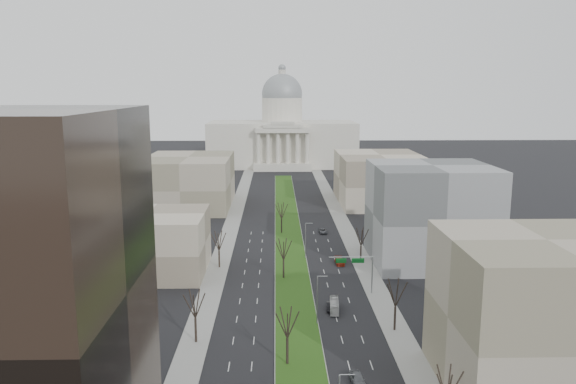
{
  "coord_description": "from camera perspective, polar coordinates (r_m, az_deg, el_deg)",
  "views": [
    {
      "loc": [
        -3.69,
        -40.5,
        42.1
      ],
      "look_at": [
        -0.26,
        113.17,
        13.66
      ],
      "focal_mm": 35.0,
      "sensor_mm": 36.0,
      "label": 1
    }
  ],
  "objects": [
    {
      "name": "tree_left_mid",
      "position": [
        96.16,
        -9.44,
        -11.07
      ],
      "size": [
        5.4,
        5.4,
        9.72
      ],
      "color": "black",
      "rests_on": "ground"
    },
    {
      "name": "building_tan_right",
      "position": [
        87.01,
        24.28,
        -11.43
      ],
      "size": [
        26.0,
        24.0,
        22.0
      ],
      "primitive_type": "cube",
      "color": "gray",
      "rests_on": "ground"
    },
    {
      "name": "car_grey_far",
      "position": [
        166.23,
        3.56,
        -3.98
      ],
      "size": [
        2.37,
        4.63,
        1.25
      ],
      "primitive_type": "imported",
      "rotation": [
        0.0,
        0.0,
        0.07
      ],
      "color": "#505258",
      "rests_on": "ground"
    },
    {
      "name": "sidewalk_left",
      "position": [
        142.54,
        -6.83,
        -6.74
      ],
      "size": [
        5.0,
        330.0,
        0.15
      ],
      "primitive_type": "cube",
      "color": "gray",
      "rests_on": "ground"
    },
    {
      "name": "ground",
      "position": [
        165.97,
        0.04,
        -4.21
      ],
      "size": [
        600.0,
        600.0,
        0.0
      ],
      "primitive_type": "plane",
      "color": "black",
      "rests_on": "ground"
    },
    {
      "name": "streetlamp_median_c",
      "position": [
        140.74,
        1.81,
        -4.89
      ],
      "size": [
        1.9,
        0.2,
        9.16
      ],
      "color": "gray",
      "rests_on": "ground"
    },
    {
      "name": "mast_arm_signs",
      "position": [
        117.51,
        7.25,
        -7.44
      ],
      "size": [
        9.12,
        0.24,
        8.09
      ],
      "color": "gray",
      "rests_on": "ground"
    },
    {
      "name": "tree_median_b",
      "position": [
        125.52,
        -0.46,
        -5.75
      ],
      "size": [
        5.4,
        5.4,
        9.72
      ],
      "color": "black",
      "rests_on": "ground"
    },
    {
      "name": "building_grey_right",
      "position": [
        141.01,
        14.27,
        -2.17
      ],
      "size": [
        28.0,
        26.0,
        24.0
      ],
      "primitive_type": "cube",
      "color": "slate",
      "rests_on": "ground"
    },
    {
      "name": "capitol",
      "position": [
        311.18,
        -0.6,
        5.73
      ],
      "size": [
        80.0,
        46.0,
        55.0
      ],
      "color": "beige",
      "rests_on": "ground"
    },
    {
      "name": "tree_median_c",
      "position": [
        164.31,
        -0.66,
        -1.85
      ],
      "size": [
        5.4,
        5.4,
        9.72
      ],
      "color": "black",
      "rests_on": "ground"
    },
    {
      "name": "tree_right_mid",
      "position": [
        101.07,
        10.9,
        -9.94
      ],
      "size": [
        5.52,
        5.52,
        9.94
      ],
      "color": "black",
      "rests_on": "ground"
    },
    {
      "name": "building_beige_left",
      "position": [
        133.57,
        -13.96,
        -5.07
      ],
      "size": [
        26.0,
        22.0,
        14.0
      ],
      "primitive_type": "cube",
      "color": "gray",
      "rests_on": "ground"
    },
    {
      "name": "tree_right_near",
      "position": [
        74.82,
        15.92,
        -18.2
      ],
      "size": [
        5.16,
        5.16,
        9.29
      ],
      "color": "black",
      "rests_on": "ground"
    },
    {
      "name": "sidewalk_right",
      "position": [
        143.45,
        7.32,
        -6.64
      ],
      "size": [
        5.0,
        330.0,
        0.15
      ],
      "primitive_type": "cube",
      "color": "gray",
      "rests_on": "ground"
    },
    {
      "name": "median",
      "position": [
        164.97,
        0.05,
        -4.26
      ],
      "size": [
        8.0,
        222.03,
        0.2
      ],
      "color": "#999993",
      "rests_on": "ground"
    },
    {
      "name": "streetlamp_median_b",
      "position": [
        102.8,
        3.02,
        -10.8
      ],
      "size": [
        1.9,
        0.2,
        9.16
      ],
      "color": "gray",
      "rests_on": "ground"
    },
    {
      "name": "building_far_left",
      "position": [
        205.62,
        -10.02,
        1.06
      ],
      "size": [
        30.0,
        40.0,
        18.0
      ],
      "primitive_type": "cube",
      "color": "gray",
      "rests_on": "ground"
    },
    {
      "name": "car_grey_near",
      "position": [
        85.83,
        7.09,
        -18.37
      ],
      "size": [
        2.3,
        4.81,
        1.59
      ],
      "primitive_type": "imported",
      "rotation": [
        0.0,
        0.0,
        0.09
      ],
      "color": "#575B60",
      "rests_on": "ground"
    },
    {
      "name": "tree_left_far",
      "position": [
        133.94,
        -7.05,
        -4.86
      ],
      "size": [
        5.28,
        5.28,
        9.5
      ],
      "color": "black",
      "rests_on": "ground"
    },
    {
      "name": "building_far_right",
      "position": [
        211.72,
        9.27,
        1.35
      ],
      "size": [
        30.0,
        40.0,
        18.0
      ],
      "primitive_type": "cube",
      "color": "gray",
      "rests_on": "ground"
    },
    {
      "name": "car_red",
      "position": [
        137.89,
        5.26,
        -7.02
      ],
      "size": [
        2.22,
        5.09,
        1.46
      ],
      "primitive_type": "imported",
      "rotation": [
        0.0,
        0.0,
        0.03
      ],
      "color": "maroon",
      "rests_on": "ground"
    },
    {
      "name": "tree_right_far",
      "position": [
        138.78,
        7.45,
        -4.46
      ],
      "size": [
        5.04,
        5.04,
        9.07
      ],
      "color": "black",
      "rests_on": "ground"
    },
    {
      "name": "tree_median_a",
      "position": [
        87.84,
        -0.07,
        -13.07
      ],
      "size": [
        5.4,
        5.4,
        9.72
      ],
      "color": "black",
      "rests_on": "ground"
    },
    {
      "name": "car_black",
      "position": [
        110.73,
        4.32,
        -11.51
      ],
      "size": [
        1.8,
        4.23,
        1.36
      ],
      "primitive_type": "imported",
      "rotation": [
        0.0,
        0.0,
        -0.09
      ],
      "color": "black",
      "rests_on": "ground"
    },
    {
      "name": "box_van",
      "position": [
        110.39,
        4.74,
        -11.42
      ],
      "size": [
        2.27,
        7.2,
        1.97
      ],
      "primitive_type": "imported",
      "rotation": [
        0.0,
        0.0,
        -0.09
      ],
      "color": "silver",
      "rests_on": "ground"
    }
  ]
}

